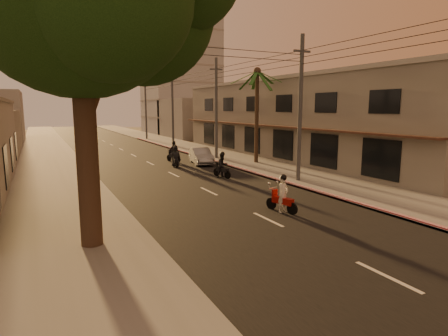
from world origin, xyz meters
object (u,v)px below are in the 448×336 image
at_px(parked_car, 201,156).
at_px(scooter_far_a, 176,157).
at_px(scooter_mid_a, 222,166).
at_px(scooter_mid_b, 174,152).
at_px(scooter_red, 283,195).
at_px(palm_tree, 257,77).

bearing_deg(parked_car, scooter_far_a, -154.43).
relative_size(scooter_mid_a, scooter_mid_b, 0.96).
bearing_deg(scooter_red, scooter_far_a, 75.40).
xyz_separation_m(palm_tree, scooter_mid_b, (-5.95, 3.83, -6.31)).
relative_size(scooter_mid_b, scooter_far_a, 1.05).
xyz_separation_m(scooter_mid_b, scooter_far_a, (-0.78, -2.67, -0.04)).
bearing_deg(scooter_far_a, scooter_mid_a, -63.29).
height_order(scooter_mid_b, scooter_far_a, scooter_mid_b).
xyz_separation_m(scooter_red, parked_car, (2.49, 15.08, -0.10)).
bearing_deg(scooter_mid_a, parked_car, 68.33).
relative_size(scooter_mid_a, scooter_far_a, 1.00).
distance_m(palm_tree, scooter_mid_a, 9.48).
bearing_deg(parked_car, scooter_red, -88.02).
height_order(scooter_red, scooter_mid_a, scooter_mid_a).
relative_size(palm_tree, parked_car, 1.93).
relative_size(palm_tree, scooter_mid_b, 4.43).
distance_m(palm_tree, scooter_red, 16.24).
bearing_deg(scooter_far_a, palm_tree, 3.88).
bearing_deg(scooter_mid_a, scooter_red, -110.29).
distance_m(scooter_red, scooter_mid_a, 8.90).
relative_size(scooter_mid_a, parked_car, 0.42).
height_order(scooter_red, scooter_far_a, scooter_far_a).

